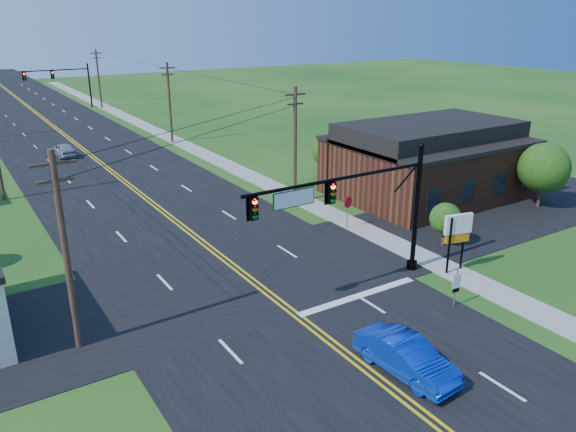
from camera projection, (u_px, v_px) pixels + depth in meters
ground at (392, 395)px, 21.87m from camera, size 260.00×260.00×0.00m
road_main at (81, 149)px, 61.58m from camera, size 16.00×220.00×0.04m
road_cross at (246, 279)px, 31.39m from camera, size 70.00×10.00×0.04m
sidewalk at (207, 155)px, 58.93m from camera, size 2.00×160.00×0.08m
signal_mast_main at (355, 205)px, 28.81m from camera, size 11.30×0.60×7.48m
signal_mast_far at (60, 80)px, 86.11m from camera, size 10.98×0.60×7.48m
brick_building at (427, 167)px, 45.46m from camera, size 14.20×11.20×4.70m
utility_pole_left_a at (65, 249)px, 23.42m from camera, size 1.80×0.28×9.00m
utility_pole_right_a at (295, 143)px, 42.69m from camera, size 1.80×0.28×9.00m
utility_pole_right_b at (170, 101)px, 63.34m from camera, size 1.80×0.28×9.00m
utility_pole_right_c at (99, 78)px, 87.17m from camera, size 1.80×0.28×9.00m
tree_right_front at (544, 168)px, 42.17m from camera, size 3.80×3.80×5.00m
tree_right_back at (329, 151)px, 49.71m from camera, size 3.00×3.00×4.10m
shrub_corner at (446, 219)px, 35.35m from camera, size 2.00×2.00×2.86m
blue_car at (406, 357)px, 22.92m from camera, size 1.97×4.77×1.54m
distant_car at (63, 150)px, 58.20m from camera, size 2.04×4.29×1.42m
route_sign at (456, 285)px, 28.12m from camera, size 0.52×0.10×2.06m
stop_sign at (348, 206)px, 38.24m from camera, size 0.82×0.23×2.35m
pylon_sign at (458, 230)px, 31.46m from camera, size 1.71×0.62×3.51m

